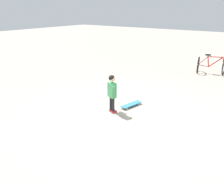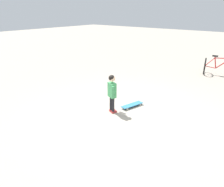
% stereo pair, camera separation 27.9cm
% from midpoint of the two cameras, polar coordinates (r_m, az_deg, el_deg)
% --- Properties ---
extents(ground_plane, '(50.00, 50.00, 0.00)m').
position_cam_midpoint_polar(ground_plane, '(5.59, 3.03, -5.69)').
color(ground_plane, '#9E9384').
extents(child_person, '(0.32, 0.29, 1.06)m').
position_cam_midpoint_polar(child_person, '(5.42, -1.46, 1.03)').
color(child_person, black).
rests_on(child_person, ground).
extents(skateboard, '(0.72, 0.37, 0.07)m').
position_cam_midpoint_polar(skateboard, '(6.00, 4.04, -3.03)').
color(skateboard, teal).
rests_on(skateboard, ground).
extents(bicycle_near, '(0.96, 1.22, 0.85)m').
position_cam_midpoint_polar(bicycle_near, '(9.88, 24.90, 7.10)').
color(bicycle_near, black).
rests_on(bicycle_near, ground).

